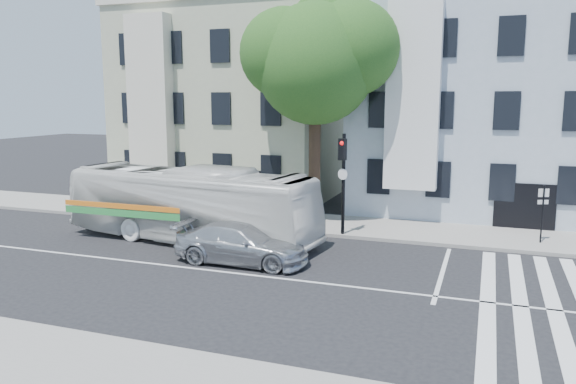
% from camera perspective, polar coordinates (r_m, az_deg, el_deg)
% --- Properties ---
extents(ground, '(120.00, 120.00, 0.00)m').
position_cam_1_polar(ground, '(19.49, -4.85, -8.30)').
color(ground, black).
rests_on(ground, ground).
extents(sidewalk_far, '(80.00, 4.00, 0.15)m').
position_cam_1_polar(sidewalk_far, '(26.68, 2.35, -3.20)').
color(sidewalk_far, gray).
rests_on(sidewalk_far, ground).
extents(sidewalk_near, '(80.00, 4.00, 0.15)m').
position_cam_1_polar(sidewalk_near, '(13.18, -20.27, -17.60)').
color(sidewalk_near, gray).
rests_on(sidewalk_near, ground).
extents(building_left, '(12.00, 10.00, 11.00)m').
position_cam_1_polar(building_left, '(35.11, -5.14, 8.75)').
color(building_left, '#A8AB8F').
rests_on(building_left, ground).
extents(building_right, '(12.00, 10.00, 11.00)m').
position_cam_1_polar(building_right, '(31.84, 18.61, 8.22)').
color(building_right, '#9EADBC').
rests_on(building_right, ground).
extents(street_tree, '(7.30, 5.90, 11.10)m').
position_cam_1_polar(street_tree, '(26.78, 3.08, 13.54)').
color(street_tree, '#2D2116').
rests_on(street_tree, ground).
extents(bus, '(4.07, 11.55, 3.15)m').
position_cam_1_polar(bus, '(23.77, -9.94, -1.23)').
color(bus, silver).
rests_on(bus, ground).
extents(sedan, '(2.03, 4.97, 1.44)m').
position_cam_1_polar(sedan, '(20.56, -4.75, -5.25)').
color(sedan, silver).
rests_on(sedan, ground).
extents(hedge, '(8.42, 3.06, 0.70)m').
position_cam_1_polar(hedge, '(27.72, -9.55, -1.95)').
color(hedge, '#25571C').
rests_on(hedge, sidewalk_far).
extents(traffic_signal, '(0.45, 0.54, 4.47)m').
position_cam_1_polar(traffic_signal, '(23.85, 5.61, 2.11)').
color(traffic_signal, black).
rests_on(traffic_signal, ground).
extents(far_sign_pole, '(0.41, 0.23, 2.37)m').
position_cam_1_polar(far_sign_pole, '(24.84, 24.47, -1.29)').
color(far_sign_pole, black).
rests_on(far_sign_pole, sidewalk_far).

